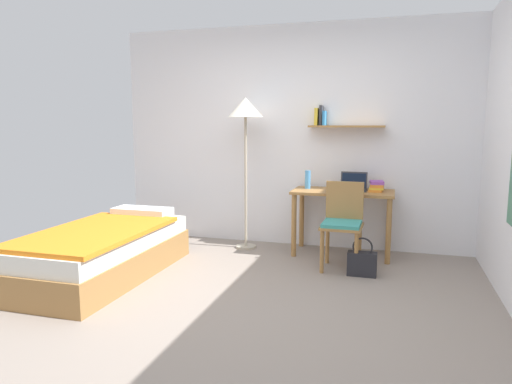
{
  "coord_description": "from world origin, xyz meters",
  "views": [
    {
      "loc": [
        1.09,
        -3.46,
        1.46
      ],
      "look_at": [
        -0.08,
        0.51,
        0.85
      ],
      "focal_mm": 32.81,
      "sensor_mm": 36.0,
      "label": 1
    }
  ],
  "objects_px": {
    "desk": "(343,203)",
    "laptop": "(353,186)",
    "handbag": "(362,263)",
    "desk_chair": "(343,221)",
    "book_stack": "(377,186)",
    "bed": "(104,252)",
    "water_bottle": "(308,180)",
    "standing_lamp": "(245,116)"
  },
  "relations": [
    {
      "from": "desk",
      "to": "laptop",
      "type": "relative_size",
      "value": 3.72
    },
    {
      "from": "desk",
      "to": "laptop",
      "type": "height_order",
      "value": "laptop"
    },
    {
      "from": "desk",
      "to": "handbag",
      "type": "relative_size",
      "value": 2.91
    },
    {
      "from": "desk_chair",
      "to": "book_stack",
      "type": "relative_size",
      "value": 3.74
    },
    {
      "from": "bed",
      "to": "water_bottle",
      "type": "relative_size",
      "value": 9.23
    },
    {
      "from": "laptop",
      "to": "water_bottle",
      "type": "relative_size",
      "value": 1.42
    },
    {
      "from": "bed",
      "to": "handbag",
      "type": "bearing_deg",
      "value": 16.77
    },
    {
      "from": "bed",
      "to": "laptop",
      "type": "xyz_separation_m",
      "value": [
        2.22,
        1.47,
        0.54
      ]
    },
    {
      "from": "standing_lamp",
      "to": "water_bottle",
      "type": "xyz_separation_m",
      "value": [
        0.71,
        0.08,
        -0.72
      ]
    },
    {
      "from": "standing_lamp",
      "to": "desk_chair",
      "type": "bearing_deg",
      "value": -21.63
    },
    {
      "from": "handbag",
      "to": "desk",
      "type": "bearing_deg",
      "value": 111.36
    },
    {
      "from": "bed",
      "to": "desk_chair",
      "type": "xyz_separation_m",
      "value": [
        2.16,
        0.91,
        0.25
      ]
    },
    {
      "from": "bed",
      "to": "book_stack",
      "type": "xyz_separation_m",
      "value": [
        2.47,
        1.46,
        0.54
      ]
    },
    {
      "from": "standing_lamp",
      "to": "laptop",
      "type": "xyz_separation_m",
      "value": [
        1.23,
        0.09,
        -0.77
      ]
    },
    {
      "from": "laptop",
      "to": "standing_lamp",
      "type": "bearing_deg",
      "value": -175.9
    },
    {
      "from": "water_bottle",
      "to": "desk_chair",
      "type": "bearing_deg",
      "value": -49.89
    },
    {
      "from": "desk",
      "to": "water_bottle",
      "type": "distance_m",
      "value": 0.47
    },
    {
      "from": "standing_lamp",
      "to": "water_bottle",
      "type": "relative_size",
      "value": 8.44
    },
    {
      "from": "book_stack",
      "to": "bed",
      "type": "bearing_deg",
      "value": -149.32
    },
    {
      "from": "bed",
      "to": "laptop",
      "type": "relative_size",
      "value": 6.48
    },
    {
      "from": "water_bottle",
      "to": "handbag",
      "type": "bearing_deg",
      "value": -47.68
    },
    {
      "from": "laptop",
      "to": "handbag",
      "type": "relative_size",
      "value": 0.78
    },
    {
      "from": "desk",
      "to": "book_stack",
      "type": "relative_size",
      "value": 4.72
    },
    {
      "from": "water_bottle",
      "to": "handbag",
      "type": "relative_size",
      "value": 0.55
    },
    {
      "from": "desk_chair",
      "to": "water_bottle",
      "type": "distance_m",
      "value": 0.79
    },
    {
      "from": "water_bottle",
      "to": "book_stack",
      "type": "bearing_deg",
      "value": 0.33
    },
    {
      "from": "bed",
      "to": "handbag",
      "type": "distance_m",
      "value": 2.49
    },
    {
      "from": "water_bottle",
      "to": "handbag",
      "type": "xyz_separation_m",
      "value": [
        0.67,
        -0.74,
        -0.7
      ]
    },
    {
      "from": "desk",
      "to": "laptop",
      "type": "distance_m",
      "value": 0.22
    },
    {
      "from": "desk",
      "to": "standing_lamp",
      "type": "bearing_deg",
      "value": -178.5
    },
    {
      "from": "laptop",
      "to": "book_stack",
      "type": "height_order",
      "value": "laptop"
    },
    {
      "from": "book_stack",
      "to": "laptop",
      "type": "bearing_deg",
      "value": 178.91
    },
    {
      "from": "standing_lamp",
      "to": "water_bottle",
      "type": "height_order",
      "value": "standing_lamp"
    },
    {
      "from": "bed",
      "to": "water_bottle",
      "type": "bearing_deg",
      "value": 40.52
    },
    {
      "from": "desk",
      "to": "water_bottle",
      "type": "xyz_separation_m",
      "value": [
        -0.4,
        0.05,
        0.24
      ]
    },
    {
      "from": "bed",
      "to": "water_bottle",
      "type": "xyz_separation_m",
      "value": [
        1.71,
        1.46,
        0.59
      ]
    },
    {
      "from": "water_bottle",
      "to": "book_stack",
      "type": "height_order",
      "value": "water_bottle"
    },
    {
      "from": "standing_lamp",
      "to": "handbag",
      "type": "height_order",
      "value": "standing_lamp"
    },
    {
      "from": "standing_lamp",
      "to": "book_stack",
      "type": "distance_m",
      "value": 1.66
    },
    {
      "from": "desk",
      "to": "desk_chair",
      "type": "bearing_deg",
      "value": -83.77
    },
    {
      "from": "standing_lamp",
      "to": "laptop",
      "type": "bearing_deg",
      "value": 4.1
    },
    {
      "from": "standing_lamp",
      "to": "laptop",
      "type": "height_order",
      "value": "standing_lamp"
    }
  ]
}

